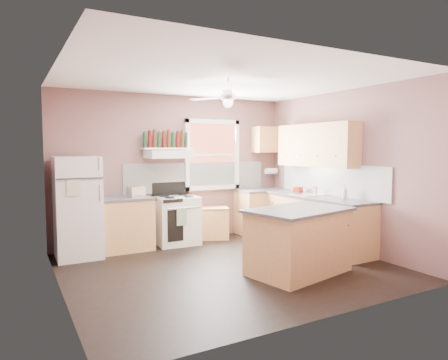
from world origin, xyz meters
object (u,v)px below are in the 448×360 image
stove (177,220)px  toaster (136,192)px  refrigerator (78,208)px  island (298,242)px  cart (212,223)px

stove → toaster: bearing=-175.0°
refrigerator → toaster: refrigerator is taller
toaster → island: (1.59, -2.36, -0.56)m
stove → island: 2.53m
stove → cart: 0.76m
toaster → stove: (0.75, 0.02, -0.56)m
island → toaster: bearing=112.0°
toaster → island: 2.90m
refrigerator → island: bearing=-40.8°
refrigerator → island: 3.43m
island → stove: bearing=97.6°
stove → cart: stove is taller
toaster → stove: 0.93m
toaster → cart: 1.65m
refrigerator → stove: size_ratio=1.86×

